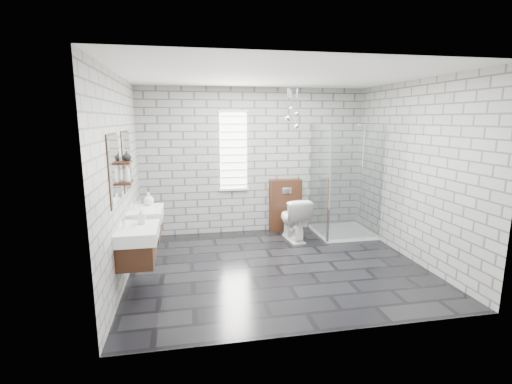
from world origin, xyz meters
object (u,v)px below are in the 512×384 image
object	(u,v)px
shower_enclosure	(341,209)
toilet	(293,219)
vanity_left	(135,235)
cistern_panel	(285,205)
vanity_right	(143,215)

from	to	relation	value
shower_enclosure	toilet	world-z (taller)	shower_enclosure
vanity_left	toilet	bearing A→B (deg)	33.97
vanity_left	cistern_panel	world-z (taller)	vanity_left
vanity_right	toilet	bearing A→B (deg)	16.20
vanity_left	vanity_right	size ratio (longest dim) A/B	1.00
vanity_left	toilet	size ratio (longest dim) A/B	2.06
vanity_left	cistern_panel	size ratio (longest dim) A/B	1.57
vanity_left	shower_enclosure	bearing A→B (deg)	26.81
vanity_left	cistern_panel	distance (m)	3.36
shower_enclosure	toilet	size ratio (longest dim) A/B	2.66
vanity_right	toilet	xyz separation A→B (m)	(2.49, 0.72, -0.37)
cistern_panel	shower_enclosure	bearing A→B (deg)	-29.43
vanity_right	toilet	world-z (taller)	vanity_right
cistern_panel	toilet	xyz separation A→B (m)	(0.00, -0.56, -0.12)
cistern_panel	toilet	distance (m)	0.57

